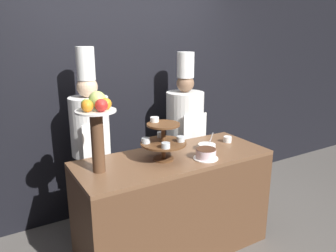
# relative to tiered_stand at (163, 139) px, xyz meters

# --- Properties ---
(wall_back) EXTENTS (10.00, 0.06, 2.80)m
(wall_back) POSITION_rel_tiered_stand_xyz_m (0.12, 1.06, 0.29)
(wall_back) COLOR black
(wall_back) RESTS_ON ground_plane
(buffet_counter) EXTENTS (1.71, 0.69, 0.92)m
(buffet_counter) POSITION_rel_tiered_stand_xyz_m (0.12, 0.02, -0.64)
(buffet_counter) COLOR brown
(buffet_counter) RESTS_ON ground_plane
(tiered_stand) EXTENTS (0.39, 0.39, 0.36)m
(tiered_stand) POSITION_rel_tiered_stand_xyz_m (0.00, 0.00, 0.00)
(tiered_stand) COLOR brown
(tiered_stand) RESTS_ON buffet_counter
(fruit_pedestal) EXTENTS (0.30, 0.30, 0.62)m
(fruit_pedestal) POSITION_rel_tiered_stand_xyz_m (-0.54, 0.05, 0.22)
(fruit_pedestal) COLOR brown
(fruit_pedestal) RESTS_ON buffet_counter
(cake_round) EXTENTS (0.21, 0.21, 0.09)m
(cake_round) POSITION_rel_tiered_stand_xyz_m (0.32, -0.17, -0.14)
(cake_round) COLOR white
(cake_round) RESTS_ON buffet_counter
(cup_white) EXTENTS (0.08, 0.08, 0.06)m
(cup_white) POSITION_rel_tiered_stand_xyz_m (0.78, 0.08, -0.15)
(cup_white) COLOR white
(cup_white) RESTS_ON buffet_counter
(serving_bowl_near) EXTENTS (0.16, 0.16, 0.15)m
(serving_bowl_near) POSITION_rel_tiered_stand_xyz_m (0.47, 0.01, -0.16)
(serving_bowl_near) COLOR white
(serving_bowl_near) RESTS_ON buffet_counter
(chef_left) EXTENTS (0.37, 0.37, 1.84)m
(chef_left) POSITION_rel_tiered_stand_xyz_m (-0.41, 0.68, -0.13)
(chef_left) COLOR black
(chef_left) RESTS_ON ground_plane
(chef_center_left) EXTENTS (0.41, 0.41, 1.77)m
(chef_center_left) POSITION_rel_tiered_stand_xyz_m (0.67, 0.68, -0.17)
(chef_center_left) COLOR #28282D
(chef_center_left) RESTS_ON ground_plane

